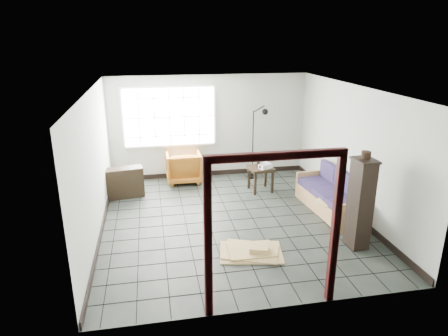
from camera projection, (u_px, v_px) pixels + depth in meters
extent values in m
plane|color=black|center=(231.00, 220.00, 7.98)|extent=(5.50, 5.50, 0.00)
cube|color=#A7ADA6|center=(209.00, 127.00, 10.12)|extent=(5.00, 0.02, 2.60)
cube|color=#A7ADA6|center=(275.00, 222.00, 5.00)|extent=(5.00, 0.02, 2.60)
cube|color=#A7ADA6|center=(94.00, 166.00, 7.12)|extent=(0.02, 5.50, 2.60)
cube|color=#A7ADA6|center=(353.00, 151.00, 8.00)|extent=(0.02, 5.50, 2.60)
cube|color=white|center=(232.00, 89.00, 7.15)|extent=(5.00, 5.50, 0.02)
cube|color=black|center=(210.00, 173.00, 10.50)|extent=(4.95, 0.03, 0.12)
cube|color=black|center=(102.00, 228.00, 7.52)|extent=(0.03, 5.45, 0.12)
cube|color=black|center=(346.00, 208.00, 8.39)|extent=(0.03, 5.45, 0.12)
cube|color=silver|center=(169.00, 117.00, 9.82)|extent=(2.32, 0.06, 1.52)
cube|color=white|center=(169.00, 117.00, 9.78)|extent=(2.20, 0.02, 1.40)
cube|color=black|center=(208.00, 244.00, 4.98)|extent=(0.10, 0.08, 2.10)
cube|color=black|center=(335.00, 232.00, 5.27)|extent=(0.10, 0.08, 2.10)
cube|color=black|center=(277.00, 156.00, 4.78)|extent=(1.80, 0.08, 0.10)
cube|color=#A47F4A|center=(331.00, 204.00, 8.34)|extent=(0.88, 1.87, 0.33)
cube|color=#A47F4A|center=(357.00, 217.00, 7.44)|extent=(0.73, 0.12, 0.58)
cube|color=#A47F4A|center=(311.00, 183.00, 9.15)|extent=(0.73, 0.12, 0.58)
cube|color=#A47F4A|center=(347.00, 187.00, 8.31)|extent=(0.22, 1.82, 0.64)
cube|color=#20193E|center=(347.00, 205.00, 7.71)|extent=(0.70, 0.63, 0.15)
cube|color=#20193E|center=(360.00, 193.00, 7.70)|extent=(0.18, 0.59, 0.47)
cube|color=#20193E|center=(331.00, 193.00, 8.26)|extent=(0.70, 0.63, 0.15)
cube|color=#20193E|center=(344.00, 182.00, 8.25)|extent=(0.18, 0.59, 0.47)
cube|color=#20193E|center=(317.00, 184.00, 8.80)|extent=(0.70, 0.63, 0.15)
cube|color=#20193E|center=(329.00, 173.00, 8.80)|extent=(0.18, 0.59, 0.47)
imported|color=brown|center=(183.00, 165.00, 9.95)|extent=(0.83, 0.78, 0.85)
cube|color=black|center=(261.00, 168.00, 9.32)|extent=(0.58, 0.58, 0.06)
cube|color=black|center=(255.00, 184.00, 9.16)|extent=(0.06, 0.06, 0.53)
cube|color=black|center=(272.00, 182.00, 9.27)|extent=(0.06, 0.06, 0.53)
cube|color=black|center=(249.00, 178.00, 9.54)|extent=(0.06, 0.06, 0.53)
cube|color=black|center=(265.00, 176.00, 9.66)|extent=(0.06, 0.06, 0.53)
cylinder|color=black|center=(258.00, 165.00, 9.25)|extent=(0.10, 0.10, 0.13)
cylinder|color=black|center=(259.00, 161.00, 9.21)|extent=(0.02, 0.02, 0.09)
cone|color=#F0E5C5|center=(259.00, 156.00, 9.18)|extent=(0.25, 0.25, 0.18)
cube|color=silver|center=(265.00, 166.00, 9.23)|extent=(0.35, 0.32, 0.10)
cylinder|color=black|center=(260.00, 167.00, 9.15)|extent=(0.04, 0.06, 0.06)
cylinder|color=black|center=(252.00, 176.00, 10.39)|extent=(0.35, 0.35, 0.03)
cylinder|color=black|center=(253.00, 144.00, 10.12)|extent=(0.03, 0.03, 1.72)
cylinder|color=black|center=(259.00, 109.00, 9.84)|extent=(0.29, 0.10, 0.15)
sphere|color=black|center=(265.00, 112.00, 9.87)|extent=(0.19, 0.19, 0.15)
cube|color=black|center=(123.00, 183.00, 9.02)|extent=(0.93, 0.49, 0.69)
cube|color=black|center=(123.00, 182.00, 9.02)|extent=(0.86, 0.43, 0.03)
cube|color=black|center=(360.00, 204.00, 6.77)|extent=(0.31, 0.41, 1.57)
cube|color=black|center=(365.00, 160.00, 6.52)|extent=(0.35, 0.45, 0.04)
cylinder|color=black|center=(366.00, 155.00, 6.54)|extent=(0.18, 0.18, 0.12)
cube|color=olive|center=(336.00, 215.00, 8.16)|extent=(0.54, 0.47, 0.02)
cube|color=black|center=(327.00, 211.00, 8.03)|extent=(0.10, 0.37, 0.32)
cube|color=olive|center=(346.00, 207.00, 8.20)|extent=(0.10, 0.37, 0.32)
cube|color=olive|center=(342.00, 212.00, 7.95)|extent=(0.47, 0.11, 0.32)
cube|color=olive|center=(331.00, 205.00, 8.28)|extent=(0.47, 0.11, 0.32)
cube|color=olive|center=(325.00, 201.00, 7.94)|extent=(0.25, 0.41, 0.13)
cube|color=olive|center=(349.00, 197.00, 8.15)|extent=(0.25, 0.41, 0.13)
cube|color=olive|center=(251.00, 252.00, 6.78)|extent=(1.16, 0.91, 0.02)
cube|color=olive|center=(251.00, 251.00, 6.77)|extent=(1.10, 0.96, 0.02)
cube|color=olive|center=(251.00, 250.00, 6.77)|extent=(0.80, 0.58, 0.02)
cube|color=olive|center=(259.00, 249.00, 6.70)|extent=(0.37, 0.33, 0.09)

